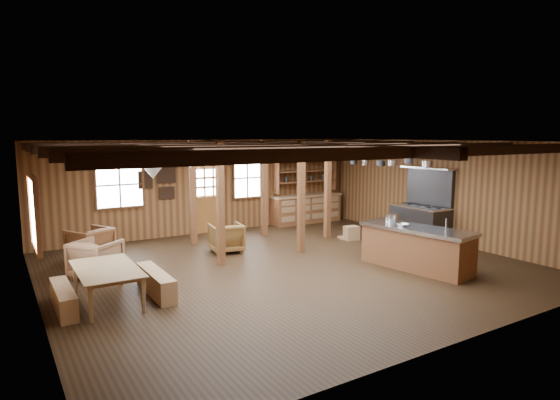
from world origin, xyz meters
name	(u,v)px	position (x,y,z in m)	size (l,w,h in m)	color
room	(289,206)	(0.00, 0.00, 1.40)	(10.04, 9.04, 2.84)	black
ceiling_joists	(285,147)	(0.00, 0.18, 2.68)	(9.80, 8.82, 0.18)	black
timber_posts	(263,194)	(0.52, 2.08, 1.40)	(3.95, 2.35, 2.80)	#3F2112
back_door	(209,204)	(0.00, 4.45, 0.88)	(1.02, 0.08, 2.15)	brown
window_back_left	(120,185)	(-2.60, 4.46, 1.60)	(1.32, 0.06, 1.32)	white
window_back_right	(247,178)	(1.30, 4.46, 1.60)	(1.02, 0.06, 1.32)	white
window_left	(34,213)	(-4.96, 0.50, 1.60)	(0.14, 1.24, 1.32)	white
notice_boards	(160,181)	(-1.50, 4.46, 1.64)	(1.08, 0.03, 0.90)	silver
back_counter	(306,205)	(3.40, 4.20, 0.60)	(2.55, 0.60, 2.45)	brown
pendant_lamps	(174,168)	(-2.25, 1.00, 2.25)	(1.86, 2.36, 0.66)	#2F2F32
pot_rack	(390,161)	(3.19, 0.17, 2.27)	(0.35, 3.00, 0.45)	#2F2F32
kitchen_island	(416,248)	(2.33, -1.57, 0.48)	(1.30, 2.61, 1.20)	brown
step_stool	(351,233)	(3.00, 1.39, 0.20)	(0.44, 0.31, 0.39)	#986D45
commercial_range	(422,217)	(4.65, 0.33, 0.66)	(0.86, 1.67, 2.06)	#2F2F32
dining_table	(109,285)	(-3.90, -0.18, 0.32)	(1.80, 1.00, 0.63)	brown
bench_wall	(64,299)	(-4.65, -0.18, 0.20)	(0.27, 1.46, 0.40)	#986D45
bench_aisle	(156,283)	(-3.08, -0.18, 0.22)	(0.30, 1.58, 0.44)	#986D45
armchair_a	(90,244)	(-3.68, 2.95, 0.39)	(0.84, 0.86, 0.79)	brown
armchair_b	(226,238)	(-0.60, 2.00, 0.36)	(0.78, 0.80, 0.73)	brown
armchair_c	(96,258)	(-3.81, 1.52, 0.39)	(0.84, 0.86, 0.78)	brown
counter_pot	(392,218)	(2.31, -0.84, 1.03)	(0.31, 0.31, 0.19)	#B6B9BE
bowl	(403,225)	(2.12, -1.35, 0.97)	(0.25, 0.25, 0.06)	silver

